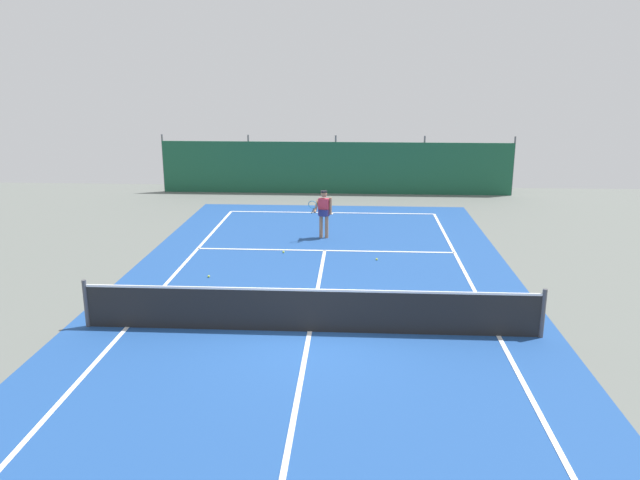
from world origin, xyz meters
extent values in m
plane|color=slate|center=(0.00, 0.00, 0.00)|extent=(36.00, 36.00, 0.00)
cube|color=#1E478C|center=(0.00, 0.00, 0.00)|extent=(11.02, 26.60, 0.01)
cube|color=white|center=(0.00, 11.90, 0.01)|extent=(8.22, 0.10, 0.01)
cube|color=white|center=(-4.11, 0.00, 0.01)|extent=(0.10, 23.80, 0.01)
cube|color=white|center=(4.11, 0.00, 0.01)|extent=(0.10, 23.80, 0.01)
cube|color=white|center=(0.00, 6.40, 0.01)|extent=(8.22, 0.10, 0.01)
cube|color=white|center=(0.00, 0.00, 0.01)|extent=(0.10, 12.80, 0.01)
cube|color=white|center=(0.00, 11.75, 0.01)|extent=(0.10, 0.30, 0.01)
cube|color=black|center=(0.00, 0.00, 0.47)|extent=(9.92, 0.03, 0.95)
cube|color=white|center=(0.00, 0.00, 0.97)|extent=(9.92, 0.04, 0.05)
cylinder|color=#47474C|center=(-5.01, 0.00, 0.55)|extent=(0.10, 0.10, 1.10)
cylinder|color=#47474C|center=(5.01, 0.00, 0.55)|extent=(0.10, 0.10, 1.10)
cube|color=#195138|center=(0.00, 16.04, 1.20)|extent=(16.22, 0.06, 2.40)
cylinder|color=#595B60|center=(-8.11, 16.10, 1.35)|extent=(0.08, 0.08, 2.70)
cylinder|color=#595B60|center=(-4.05, 16.10, 1.35)|extent=(0.08, 0.08, 2.70)
cylinder|color=#595B60|center=(0.00, 16.10, 1.35)|extent=(0.08, 0.08, 2.70)
cylinder|color=#595B60|center=(4.05, 16.10, 1.35)|extent=(0.08, 0.08, 2.70)
cylinder|color=#595B60|center=(8.11, 16.10, 1.35)|extent=(0.08, 0.08, 2.70)
cube|color=#234C1E|center=(0.00, 16.64, 0.55)|extent=(14.60, 0.70, 1.10)
cylinder|color=#9E7051|center=(-0.02, 8.00, 0.41)|extent=(0.12, 0.12, 0.82)
cylinder|color=#9E7051|center=(-0.21, 8.04, 0.41)|extent=(0.12, 0.12, 0.82)
cylinder|color=navy|center=(-0.11, 8.02, 0.90)|extent=(0.40, 0.40, 0.22)
cube|color=#D1384C|center=(-0.11, 8.02, 1.10)|extent=(0.39, 0.27, 0.56)
sphere|color=#9E7051|center=(-0.11, 8.02, 1.53)|extent=(0.22, 0.22, 0.22)
cylinder|color=black|center=(-0.11, 8.02, 1.62)|extent=(0.23, 0.23, 0.04)
cylinder|color=#9E7051|center=(0.11, 7.97, 1.13)|extent=(0.09, 0.09, 0.58)
cylinder|color=#9E7051|center=(-0.36, 7.95, 1.13)|extent=(0.19, 0.53, 0.41)
cylinder|color=black|center=(-0.47, 7.66, 1.02)|extent=(0.09, 0.27, 0.13)
torus|color=teal|center=(-0.47, 7.66, 1.24)|extent=(0.32, 0.19, 0.29)
sphere|color=#CCDB33|center=(-3.09, 3.56, 0.03)|extent=(0.07, 0.07, 0.07)
sphere|color=#CCDB33|center=(-1.29, 6.08, 0.03)|extent=(0.07, 0.07, 0.07)
sphere|color=#CCDB33|center=(1.63, 5.47, 0.03)|extent=(0.07, 0.07, 0.07)
camera|label=1|loc=(0.98, -12.73, 5.58)|focal=35.06mm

